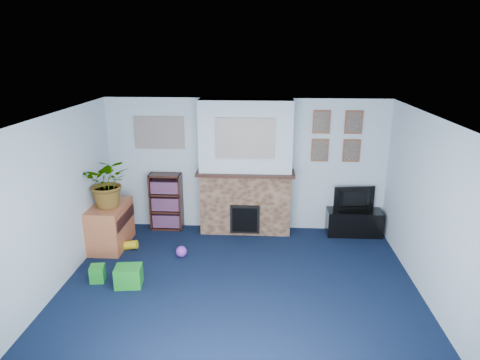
# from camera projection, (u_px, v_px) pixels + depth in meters

# --- Properties ---
(floor) EXTENTS (5.00, 4.50, 0.01)m
(floor) POSITION_uv_depth(u_px,v_px,m) (238.00, 292.00, 5.91)
(floor) COLOR #0D1832
(floor) RESTS_ON ground
(ceiling) EXTENTS (5.00, 4.50, 0.01)m
(ceiling) POSITION_uv_depth(u_px,v_px,m) (238.00, 119.00, 5.20)
(ceiling) COLOR white
(ceiling) RESTS_ON wall_back
(wall_back) EXTENTS (5.00, 0.04, 2.40)m
(wall_back) POSITION_uv_depth(u_px,v_px,m) (246.00, 165.00, 7.70)
(wall_back) COLOR silver
(wall_back) RESTS_ON ground
(wall_front) EXTENTS (5.00, 0.04, 2.40)m
(wall_front) POSITION_uv_depth(u_px,v_px,m) (221.00, 314.00, 3.41)
(wall_front) COLOR silver
(wall_front) RESTS_ON ground
(wall_left) EXTENTS (0.04, 4.50, 2.40)m
(wall_left) POSITION_uv_depth(u_px,v_px,m) (51.00, 207.00, 5.70)
(wall_left) COLOR silver
(wall_left) RESTS_ON ground
(wall_right) EXTENTS (0.04, 4.50, 2.40)m
(wall_right) POSITION_uv_depth(u_px,v_px,m) (435.00, 215.00, 5.42)
(wall_right) COLOR silver
(wall_right) RESTS_ON ground
(chimney_breast) EXTENTS (1.72, 0.50, 2.40)m
(chimney_breast) POSITION_uv_depth(u_px,v_px,m) (246.00, 169.00, 7.51)
(chimney_breast) COLOR brown
(chimney_breast) RESTS_ON ground
(collage_main) EXTENTS (1.00, 0.03, 0.68)m
(collage_main) POSITION_uv_depth(u_px,v_px,m) (245.00, 138.00, 7.13)
(collage_main) COLOR gray
(collage_main) RESTS_ON chimney_breast
(collage_left) EXTENTS (0.90, 0.03, 0.58)m
(collage_left) POSITION_uv_depth(u_px,v_px,m) (159.00, 133.00, 7.60)
(collage_left) COLOR gray
(collage_left) RESTS_ON wall_back
(portrait_tl) EXTENTS (0.30, 0.03, 0.40)m
(portrait_tl) POSITION_uv_depth(u_px,v_px,m) (321.00, 122.00, 7.37)
(portrait_tl) COLOR brown
(portrait_tl) RESTS_ON wall_back
(portrait_tr) EXTENTS (0.30, 0.03, 0.40)m
(portrait_tr) POSITION_uv_depth(u_px,v_px,m) (354.00, 122.00, 7.34)
(portrait_tr) COLOR brown
(portrait_tr) RESTS_ON wall_back
(portrait_bl) EXTENTS (0.30, 0.03, 0.40)m
(portrait_bl) POSITION_uv_depth(u_px,v_px,m) (320.00, 150.00, 7.52)
(portrait_bl) COLOR brown
(portrait_bl) RESTS_ON wall_back
(portrait_br) EXTENTS (0.30, 0.03, 0.40)m
(portrait_br) POSITION_uv_depth(u_px,v_px,m) (351.00, 151.00, 7.49)
(portrait_br) COLOR brown
(portrait_br) RESTS_ON wall_back
(tv_stand) EXTENTS (0.96, 0.40, 0.45)m
(tv_stand) POSITION_uv_depth(u_px,v_px,m) (354.00, 222.00, 7.67)
(tv_stand) COLOR black
(tv_stand) RESTS_ON ground
(television) EXTENTS (0.74, 0.19, 0.42)m
(television) POSITION_uv_depth(u_px,v_px,m) (355.00, 199.00, 7.56)
(television) COLOR black
(television) RESTS_ON tv_stand
(bookshelf) EXTENTS (0.58, 0.28, 1.05)m
(bookshelf) POSITION_uv_depth(u_px,v_px,m) (166.00, 203.00, 7.85)
(bookshelf) COLOR black
(bookshelf) RESTS_ON ground
(sideboard) EXTENTS (0.53, 0.95, 0.74)m
(sideboard) POSITION_uv_depth(u_px,v_px,m) (111.00, 226.00, 7.19)
(sideboard) COLOR #B25E39
(sideboard) RESTS_ON ground
(potted_plant) EXTENTS (0.83, 0.74, 0.83)m
(potted_plant) POSITION_uv_depth(u_px,v_px,m) (108.00, 182.00, 6.90)
(potted_plant) COLOR #26661E
(potted_plant) RESTS_ON sideboard
(mantel_clock) EXTENTS (0.10, 0.06, 0.14)m
(mantel_clock) POSITION_uv_depth(u_px,v_px,m) (241.00, 168.00, 7.46)
(mantel_clock) COLOR gold
(mantel_clock) RESTS_ON chimney_breast
(mantel_candle) EXTENTS (0.05, 0.05, 0.18)m
(mantel_candle) POSITION_uv_depth(u_px,v_px,m) (263.00, 168.00, 7.44)
(mantel_candle) COLOR #B2BFC6
(mantel_candle) RESTS_ON chimney_breast
(mantel_teddy) EXTENTS (0.14, 0.14, 0.14)m
(mantel_teddy) POSITION_uv_depth(u_px,v_px,m) (214.00, 168.00, 7.49)
(mantel_teddy) COLOR gray
(mantel_teddy) RESTS_ON chimney_breast
(mantel_can) EXTENTS (0.06, 0.06, 0.12)m
(mantel_can) POSITION_uv_depth(u_px,v_px,m) (289.00, 169.00, 7.42)
(mantel_can) COLOR #198C26
(mantel_can) RESTS_ON chimney_breast
(green_crate) EXTENTS (0.40, 0.33, 0.29)m
(green_crate) POSITION_uv_depth(u_px,v_px,m) (129.00, 276.00, 6.03)
(green_crate) COLOR #198C26
(green_crate) RESTS_ON ground
(toy_ball) EXTENTS (0.18, 0.18, 0.18)m
(toy_ball) POSITION_uv_depth(u_px,v_px,m) (181.00, 251.00, 6.88)
(toy_ball) COLOR purple
(toy_ball) RESTS_ON ground
(toy_block) EXTENTS (0.23, 0.23, 0.24)m
(toy_block) POSITION_uv_depth(u_px,v_px,m) (98.00, 274.00, 6.15)
(toy_block) COLOR #198C26
(toy_block) RESTS_ON ground
(toy_tube) EXTENTS (0.33, 0.14, 0.19)m
(toy_tube) POSITION_uv_depth(u_px,v_px,m) (128.00, 245.00, 7.14)
(toy_tube) COLOR yellow
(toy_tube) RESTS_ON ground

